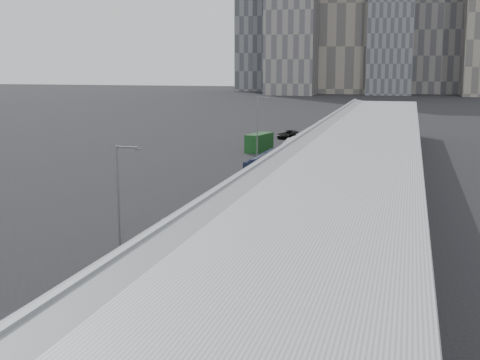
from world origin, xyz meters
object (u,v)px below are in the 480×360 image
(bus_10, at_px, (338,122))
(street_lamp_far, at_px, (259,123))
(bus_8, at_px, (323,135))
(suv, at_px, (288,134))
(bus_4, at_px, (249,193))
(bus_5, at_px, (269,171))
(bus_9, at_px, (330,128))
(bus_2, at_px, (154,268))
(bus_3, at_px, (205,228))
(bus_6, at_px, (292,155))
(bus_7, at_px, (311,142))
(street_lamp_near, at_px, (120,188))
(shipping_container, at_px, (259,143))

(bus_10, relative_size, street_lamp_far, 1.29)
(bus_8, relative_size, bus_10, 1.12)
(street_lamp_far, distance_m, suv, 28.89)
(bus_4, bearing_deg, street_lamp_far, 97.80)
(bus_5, relative_size, bus_9, 1.09)
(bus_2, height_order, bus_4, bus_4)
(bus_3, height_order, bus_5, bus_5)
(bus_6, distance_m, street_lamp_far, 8.71)
(bus_9, bearing_deg, street_lamp_far, -97.74)
(bus_3, distance_m, street_lamp_far, 49.71)
(bus_4, xyz_separation_m, street_lamp_far, (-6.77, 34.37, 3.86))
(bus_10, bearing_deg, suv, -114.44)
(bus_4, bearing_deg, bus_9, 86.86)
(bus_4, height_order, bus_10, bus_4)
(bus_4, relative_size, street_lamp_far, 1.34)
(bus_6, relative_size, bus_10, 1.01)
(bus_7, xyz_separation_m, suv, (-6.98, 18.18, -0.81))
(bus_10, height_order, street_lamp_near, street_lamp_near)
(bus_4, xyz_separation_m, bus_7, (-0.29, 44.70, 0.07))
(bus_9, xyz_separation_m, shipping_container, (-8.29, -27.86, -0.03))
(shipping_container, bearing_deg, suv, 98.41)
(bus_3, height_order, street_lamp_far, street_lamp_far)
(bus_2, xyz_separation_m, bus_6, (-0.63, 54.77, -0.01))
(bus_6, distance_m, bus_7, 15.28)
(street_lamp_near, bearing_deg, bus_10, 86.26)
(bus_7, xyz_separation_m, shipping_container, (-8.25, -1.91, -0.13))
(bus_5, bearing_deg, bus_8, 91.50)
(bus_6, bearing_deg, bus_8, 83.49)
(bus_8, xyz_separation_m, bus_10, (-0.18, 27.47, -0.19))
(bus_3, bearing_deg, bus_10, 88.99)
(bus_3, distance_m, shipping_container, 58.14)
(bus_8, bearing_deg, bus_9, 89.64)
(shipping_container, bearing_deg, bus_5, -62.96)
(bus_8, relative_size, street_lamp_far, 1.45)
(bus_3, xyz_separation_m, bus_8, (0.27, 70.56, 0.10))
(bus_6, xyz_separation_m, bus_7, (0.47, 15.27, 0.11))
(bus_2, relative_size, bus_3, 0.97)
(bus_5, distance_m, bus_7, 31.18)
(bus_2, bearing_deg, bus_4, 85.93)
(bus_10, bearing_deg, bus_2, -94.78)
(shipping_container, distance_m, suv, 20.15)
(bus_3, distance_m, bus_6, 44.16)
(bus_3, relative_size, bus_4, 1.01)
(bus_6, distance_m, bus_8, 26.42)
(bus_2, distance_m, bus_3, 10.61)
(bus_9, bearing_deg, bus_4, -87.35)
(bus_4, distance_m, bus_9, 70.64)
(bus_2, bearing_deg, bus_10, 86.10)
(bus_7, bearing_deg, bus_2, -88.87)
(bus_10, height_order, street_lamp_far, street_lamp_far)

